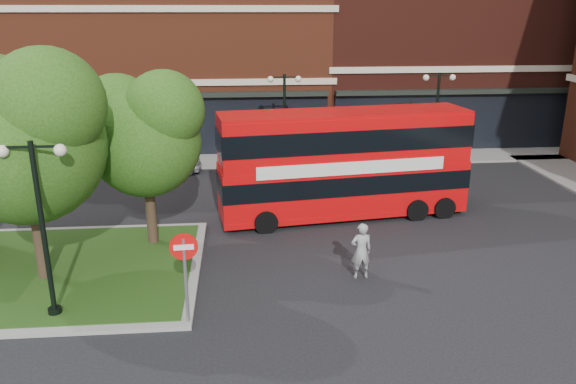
{
  "coord_description": "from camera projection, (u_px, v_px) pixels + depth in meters",
  "views": [
    {
      "loc": [
        -0.25,
        -13.97,
        8.15
      ],
      "look_at": [
        1.34,
        4.69,
        2.0
      ],
      "focal_mm": 35.0,
      "sensor_mm": 36.0,
      "label": 1
    }
  ],
  "objects": [
    {
      "name": "ground",
      "position": [
        255.0,
        312.0,
        15.78
      ],
      "size": [
        120.0,
        120.0,
        0.0
      ],
      "primitive_type": "plane",
      "color": "black",
      "rests_on": "ground"
    },
    {
      "name": "pavement_far",
      "position": [
        246.0,
        160.0,
        31.39
      ],
      "size": [
        44.0,
        3.0,
        0.12
      ],
      "primitive_type": "cube",
      "color": "slate",
      "rests_on": "ground"
    },
    {
      "name": "terrace_far_left",
      "position": [
        116.0,
        27.0,
        35.67
      ],
      "size": [
        26.0,
        12.0,
        14.0
      ],
      "primitive_type": "cube",
      "color": "maroon",
      "rests_on": "ground"
    },
    {
      "name": "terrace_far_right",
      "position": [
        453.0,
        10.0,
        37.14
      ],
      "size": [
        18.0,
        12.0,
        16.0
      ],
      "primitive_type": "cube",
      "color": "#471911",
      "rests_on": "ground"
    },
    {
      "name": "traffic_island",
      "position": [
        2.0,
        273.0,
        17.96
      ],
      "size": [
        12.6,
        7.6,
        0.15
      ],
      "color": "gray",
      "rests_on": "ground"
    },
    {
      "name": "tree_island_west",
      "position": [
        21.0,
        130.0,
        16.19
      ],
      "size": [
        5.4,
        4.71,
        7.21
      ],
      "color": "#2D2116",
      "rests_on": "ground"
    },
    {
      "name": "tree_island_east",
      "position": [
        142.0,
        130.0,
        18.96
      ],
      "size": [
        4.46,
        3.9,
        6.29
      ],
      "color": "#2D2116",
      "rests_on": "ground"
    },
    {
      "name": "lamp_island",
      "position": [
        42.0,
        222.0,
        14.65
      ],
      "size": [
        1.72,
        0.36,
        5.0
      ],
      "color": "black",
      "rests_on": "ground"
    },
    {
      "name": "lamp_far_left",
      "position": [
        285.0,
        117.0,
        28.79
      ],
      "size": [
        1.72,
        0.36,
        5.0
      ],
      "color": "black",
      "rests_on": "ground"
    },
    {
      "name": "lamp_far_right",
      "position": [
        436.0,
        115.0,
        29.44
      ],
      "size": [
        1.72,
        0.36,
        5.0
      ],
      "color": "black",
      "rests_on": "ground"
    },
    {
      "name": "bus",
      "position": [
        344.0,
        157.0,
        22.37
      ],
      "size": [
        10.18,
        3.59,
        3.8
      ],
      "rotation": [
        0.0,
        0.0,
        0.14
      ],
      "color": "red",
      "rests_on": "ground"
    },
    {
      "name": "woman",
      "position": [
        361.0,
        251.0,
        17.55
      ],
      "size": [
        0.7,
        0.49,
        1.84
      ],
      "primitive_type": "imported",
      "rotation": [
        0.0,
        0.0,
        3.21
      ],
      "color": "gray",
      "rests_on": "ground"
    },
    {
      "name": "car_silver",
      "position": [
        165.0,
        161.0,
        28.97
      ],
      "size": [
        3.79,
        1.61,
        1.28
      ],
      "primitive_type": "imported",
      "rotation": [
        0.0,
        0.0,
        1.6
      ],
      "color": "silver",
      "rests_on": "ground"
    },
    {
      "name": "car_white",
      "position": [
        300.0,
        149.0,
        30.94
      ],
      "size": [
        4.63,
        1.8,
        1.5
      ],
      "primitive_type": "imported",
      "rotation": [
        0.0,
        0.0,
        1.62
      ],
      "color": "white",
      "rests_on": "ground"
    },
    {
      "name": "no_entry_sign",
      "position": [
        185.0,
        261.0,
        14.57
      ],
      "size": [
        0.74,
        0.11,
        2.67
      ],
      "rotation": [
        0.0,
        0.0,
        0.07
      ],
      "color": "slate",
      "rests_on": "ground"
    }
  ]
}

